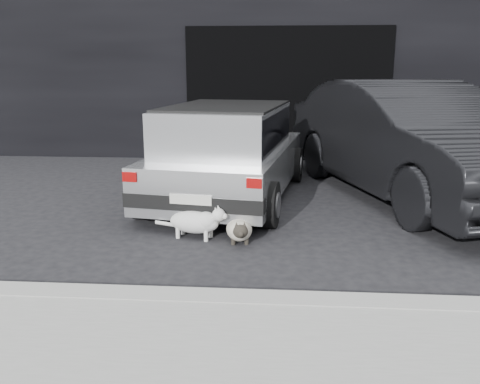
# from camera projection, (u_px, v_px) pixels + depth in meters

# --- Properties ---
(ground) EXTENTS (80.00, 80.00, 0.00)m
(ground) POSITION_uv_depth(u_px,v_px,m) (212.00, 214.00, 6.52)
(ground) COLOR black
(ground) RESTS_ON ground
(building_facade) EXTENTS (34.00, 4.00, 5.00)m
(building_facade) POSITION_uv_depth(u_px,v_px,m) (287.00, 37.00, 11.65)
(building_facade) COLOR black
(building_facade) RESTS_ON ground
(garage_opening) EXTENTS (4.00, 0.10, 2.60)m
(garage_opening) POSITION_uv_depth(u_px,v_px,m) (288.00, 95.00, 10.00)
(garage_opening) COLOR black
(garage_opening) RESTS_ON ground
(curb) EXTENTS (18.00, 0.25, 0.12)m
(curb) POSITION_uv_depth(u_px,v_px,m) (298.00, 305.00, 3.92)
(curb) COLOR gray
(curb) RESTS_ON ground
(silver_hatchback) EXTENTS (2.21, 3.83, 1.34)m
(silver_hatchback) POSITION_uv_depth(u_px,v_px,m) (229.00, 148.00, 7.12)
(silver_hatchback) COLOR #B5B6BA
(silver_hatchback) RESTS_ON ground
(second_car) EXTENTS (3.23, 5.33, 1.66)m
(second_car) POSITION_uv_depth(u_px,v_px,m) (409.00, 140.00, 7.22)
(second_car) COLOR black
(second_car) RESTS_ON ground
(cat_siamese) EXTENTS (0.35, 0.83, 0.29)m
(cat_siamese) POSITION_uv_depth(u_px,v_px,m) (239.00, 229.00, 5.49)
(cat_siamese) COLOR beige
(cat_siamese) RESTS_ON ground
(cat_white) EXTENTS (0.83, 0.41, 0.39)m
(cat_white) POSITION_uv_depth(u_px,v_px,m) (197.00, 222.00, 5.57)
(cat_white) COLOR silver
(cat_white) RESTS_ON ground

